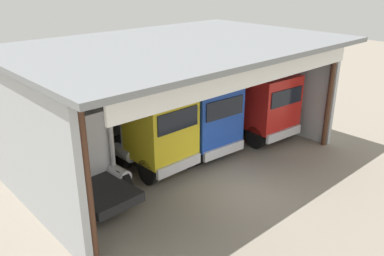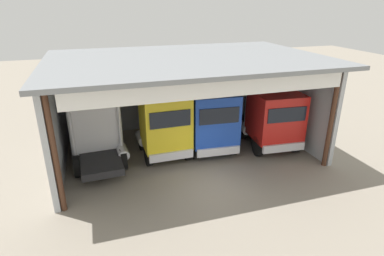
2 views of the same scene
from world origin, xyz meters
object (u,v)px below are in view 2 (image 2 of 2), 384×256
(truck_white_yard_outside, at_px, (96,129))
(oil_drum, at_px, (249,115))
(truck_red_left_bay, at_px, (272,119))
(truck_blue_center_left_bay, at_px, (210,121))
(tool_cart, at_px, (83,135))
(truck_yellow_center_right_bay, at_px, (164,125))

(truck_white_yard_outside, height_order, oil_drum, truck_white_yard_outside)
(truck_red_left_bay, bearing_deg, truck_blue_center_left_bay, -6.80)
(tool_cart, bearing_deg, truck_white_yard_outside, -72.51)
(truck_yellow_center_right_bay, bearing_deg, oil_drum, -152.68)
(truck_yellow_center_right_bay, height_order, truck_blue_center_left_bay, truck_yellow_center_right_bay)
(truck_white_yard_outside, bearing_deg, truck_blue_center_left_bay, -10.24)
(oil_drum, bearing_deg, truck_blue_center_left_bay, -139.53)
(truck_yellow_center_right_bay, bearing_deg, tool_cart, -38.99)
(truck_blue_center_left_bay, xyz_separation_m, tool_cart, (-7.03, 3.42, -1.35))
(truck_yellow_center_right_bay, distance_m, truck_red_left_bay, 6.22)
(truck_red_left_bay, height_order, tool_cart, truck_red_left_bay)
(truck_white_yard_outside, bearing_deg, oil_drum, 12.81)
(truck_white_yard_outside, xyz_separation_m, tool_cart, (-0.82, 2.61, -1.29))
(truck_white_yard_outside, xyz_separation_m, truck_blue_center_left_bay, (6.20, -0.81, 0.06))
(truck_yellow_center_right_bay, xyz_separation_m, truck_blue_center_left_bay, (2.67, 0.01, -0.06))
(tool_cart, bearing_deg, truck_yellow_center_right_bay, -38.21)
(truck_yellow_center_right_bay, relative_size, truck_blue_center_left_bay, 0.79)
(truck_red_left_bay, relative_size, tool_cart, 5.28)
(truck_white_yard_outside, distance_m, oil_drum, 11.12)
(truck_yellow_center_right_bay, distance_m, oil_drum, 8.18)
(truck_white_yard_outside, height_order, tool_cart, truck_white_yard_outside)
(truck_white_yard_outside, height_order, truck_red_left_bay, truck_white_yard_outside)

